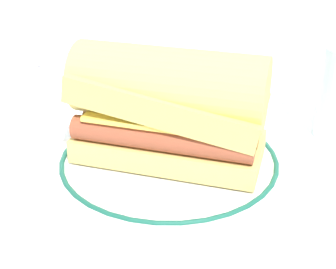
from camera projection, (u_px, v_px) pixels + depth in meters
ground_plane at (169, 167)px, 0.58m from camera, size 1.50×1.50×0.00m
plate at (168, 163)px, 0.57m from camera, size 0.27×0.27×0.01m
sausage_sandwich at (168, 107)px, 0.54m from camera, size 0.23×0.13×0.13m
salt_shaker at (47, 73)px, 0.76m from camera, size 0.03×0.03×0.07m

